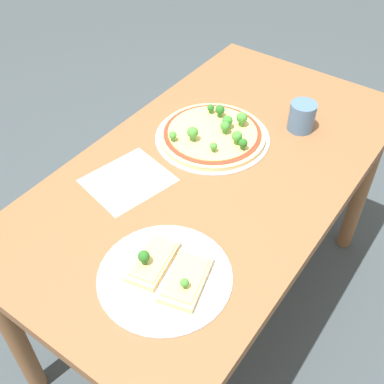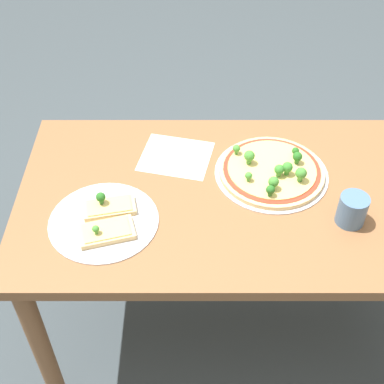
{
  "view_description": "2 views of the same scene",
  "coord_description": "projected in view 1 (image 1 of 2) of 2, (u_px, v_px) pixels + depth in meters",
  "views": [
    {
      "loc": [
        -0.9,
        -0.56,
        1.65
      ],
      "look_at": [
        -0.14,
        -0.02,
        0.75
      ],
      "focal_mm": 45.0,
      "sensor_mm": 36.0,
      "label": 1
    },
    {
      "loc": [
        -0.14,
        -1.16,
        1.86
      ],
      "look_at": [
        -0.14,
        -0.02,
        0.75
      ],
      "focal_mm": 50.0,
      "sensor_mm": 36.0,
      "label": 2
    }
  ],
  "objects": [
    {
      "name": "pizza_tray_slice",
      "position": [
        167.0,
        273.0,
        1.12
      ],
      "size": [
        0.32,
        0.32,
        0.06
      ],
      "color": "silver",
      "rests_on": "dining_table"
    },
    {
      "name": "dining_table",
      "position": [
        215.0,
        190.0,
        1.47
      ],
      "size": [
        1.35,
        0.73,
        0.73
      ],
      "color": "brown",
      "rests_on": "ground_plane"
    },
    {
      "name": "paper_menu",
      "position": [
        128.0,
        180.0,
        1.36
      ],
      "size": [
        0.26,
        0.24,
        0.0
      ],
      "primitive_type": "cube",
      "rotation": [
        0.0,
        0.0,
        -0.23
      ],
      "color": "silver",
      "rests_on": "dining_table"
    },
    {
      "name": "drinking_cup",
      "position": [
        302.0,
        117.0,
        1.51
      ],
      "size": [
        0.08,
        0.08,
        0.09
      ],
      "primitive_type": "cylinder",
      "color": "#4C7099",
      "rests_on": "dining_table"
    },
    {
      "name": "pizza_tray_whole",
      "position": [
        213.0,
        134.0,
        1.49
      ],
      "size": [
        0.36,
        0.36,
        0.07
      ],
      "color": "silver",
      "rests_on": "dining_table"
    },
    {
      "name": "ground_plane",
      "position": [
        209.0,
        304.0,
        1.91
      ],
      "size": [
        8.0,
        8.0,
        0.0
      ],
      "primitive_type": "plane",
      "color": "#3D474C"
    }
  ]
}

